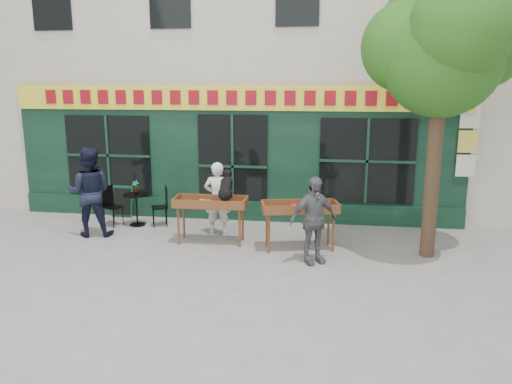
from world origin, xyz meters
TOP-DOWN VIEW (x-y plane):
  - ground at (0.00, 0.00)m, footprint 80.00×80.00m
  - building at (0.00, 5.97)m, footprint 14.00×7.26m
  - street_tree at (4.34, 0.36)m, footprint 3.05×2.90m
  - book_cart_center at (-0.11, 0.46)m, footprint 1.52×0.67m
  - dog at (0.24, 0.41)m, footprint 0.36×0.61m
  - woman at (-0.11, 1.11)m, footprint 0.61×0.41m
  - book_cart_right at (1.77, 0.31)m, footprint 1.60×0.94m
  - man_right at (2.07, -0.44)m, footprint 1.04×0.87m
  - bistro_table at (-2.18, 1.47)m, footprint 0.60×0.60m
  - bistro_chair_left at (-2.81, 1.40)m, footprint 0.47×0.47m
  - bistro_chair_right at (-1.54, 1.56)m, footprint 0.48×0.47m
  - potted_plant at (-2.18, 1.47)m, footprint 0.19×0.14m
  - man_left at (-2.88, 0.57)m, footprint 1.10×0.94m
  - chalkboard at (-2.86, 2.19)m, footprint 0.56×0.21m

SIDE VIEW (x-z plane):
  - ground at x=0.00m, z-range 0.00..0.00m
  - chalkboard at x=-2.86m, z-range 0.01..0.79m
  - bistro_table at x=-2.18m, z-range 0.16..0.92m
  - bistro_chair_left at x=-2.81m, z-range 0.08..1.03m
  - bistro_chair_right at x=-1.54m, z-range 0.08..1.03m
  - woman at x=-0.11m, z-range 0.00..1.64m
  - book_cart_center at x=-0.11m, z-range 0.33..1.32m
  - book_cart_right at x=1.77m, z-range 0.33..1.32m
  - man_right at x=2.07m, z-range 0.00..1.67m
  - potted_plant at x=-2.18m, z-range 0.77..1.09m
  - man_left at x=-2.88m, z-range 0.00..1.97m
  - dog at x=0.24m, z-range 0.99..1.59m
  - street_tree at x=4.34m, z-range 1.31..6.91m
  - building at x=0.00m, z-range -0.03..9.97m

